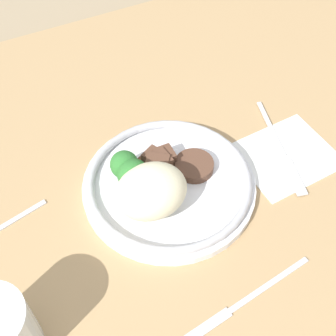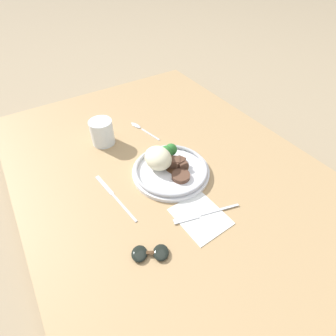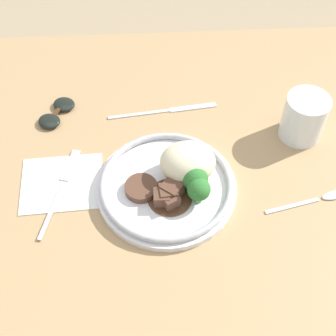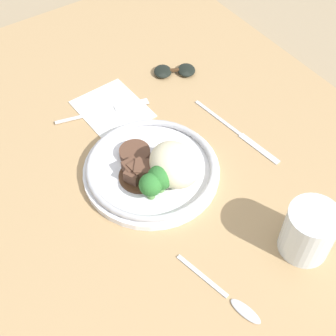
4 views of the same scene
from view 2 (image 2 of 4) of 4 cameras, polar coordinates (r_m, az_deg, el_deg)
ground_plane at (r=0.89m, az=-0.46°, el=-2.07°), size 8.00×8.00×0.00m
dining_table at (r=0.87m, az=-0.47°, el=-0.99°), size 1.24×0.90×0.05m
napkin at (r=0.73m, az=7.05°, el=-10.42°), size 0.15×0.13×0.00m
plate at (r=0.83m, az=0.21°, el=0.56°), size 0.25×0.25×0.08m
juice_glass at (r=0.96m, az=-14.11°, el=7.39°), size 0.08×0.08×0.09m
fork at (r=0.73m, az=7.06°, el=-10.09°), size 0.06×0.19×0.00m
knife at (r=0.79m, az=-11.78°, el=-5.86°), size 0.22×0.04×0.00m
spoon at (r=1.03m, az=-6.26°, el=8.76°), size 0.16×0.05×0.01m
sunglasses at (r=0.66m, az=-3.89°, el=-17.99°), size 0.08×0.10×0.01m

